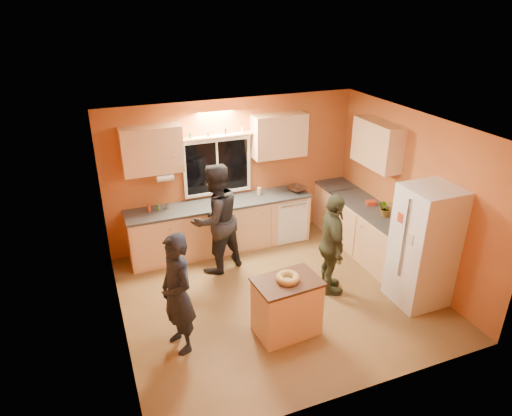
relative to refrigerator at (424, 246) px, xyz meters
name	(u,v)px	position (x,y,z in m)	size (l,w,h in m)	color
ground	(278,296)	(-1.89, 0.80, -0.90)	(4.50, 4.50, 0.00)	brown
room_shell	(276,187)	(-1.77, 1.21, 0.72)	(4.54, 4.04, 2.61)	#B3692E
back_counter	(241,222)	(-1.88, 2.50, -0.45)	(4.23, 0.62, 0.90)	tan
right_counter	(371,233)	(0.06, 1.30, -0.45)	(0.62, 1.84, 0.90)	tan
refrigerator	(424,246)	(0.00, 0.00, 0.00)	(0.72, 0.70, 1.80)	silver
island	(287,306)	(-2.11, 0.04, -0.49)	(0.88, 0.63, 0.82)	tan
bundt_pastry	(288,278)	(-2.11, 0.04, -0.04)	(0.31, 0.31, 0.09)	tan
person_left	(177,294)	(-3.49, 0.28, -0.09)	(0.59, 0.39, 1.62)	black
person_center	(216,219)	(-2.51, 1.89, 0.01)	(0.89, 0.69, 1.83)	black
person_right	(332,245)	(-1.10, 0.66, -0.10)	(0.94, 0.39, 1.60)	#323823
mixing_bowl	(297,189)	(-0.79, 2.47, 0.04)	(0.33, 0.33, 0.08)	black
utensil_crock	(219,197)	(-2.25, 2.56, 0.09)	(0.14, 0.14, 0.17)	beige
potted_plant	(386,208)	(0.08, 1.02, 0.15)	(0.27, 0.23, 0.30)	gray
red_box	(371,203)	(0.12, 1.48, 0.04)	(0.16, 0.12, 0.07)	#AD341A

